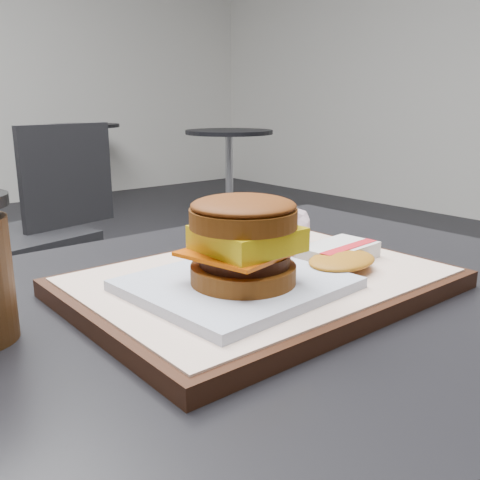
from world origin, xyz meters
The scene contains 8 objects.
customer_table centered at (0.00, 0.00, 0.58)m, with size 0.80×0.60×0.77m.
serving_tray centered at (0.00, -0.01, 0.78)m, with size 0.38×0.28×0.02m.
breakfast_sandwich centered at (-0.05, -0.04, 0.83)m, with size 0.20×0.18×0.09m.
hash_brown centered at (0.09, -0.04, 0.80)m, with size 0.12×0.10×0.02m.
crumpled_wrapper centered at (0.06, 0.06, 0.82)m, with size 0.13×0.10×0.06m, color white, non-canonical shape.
neighbor_chair centered at (0.33, 1.63, 0.51)m, with size 0.64×0.50×0.88m.
bg_table_near centered at (2.20, 2.80, 0.56)m, with size 0.66×0.66×0.75m.
bg_table_far centered at (1.80, 4.50, 0.56)m, with size 0.66×0.66×0.75m.
Camera 1 is at (-0.36, -0.41, 0.97)m, focal length 40.00 mm.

